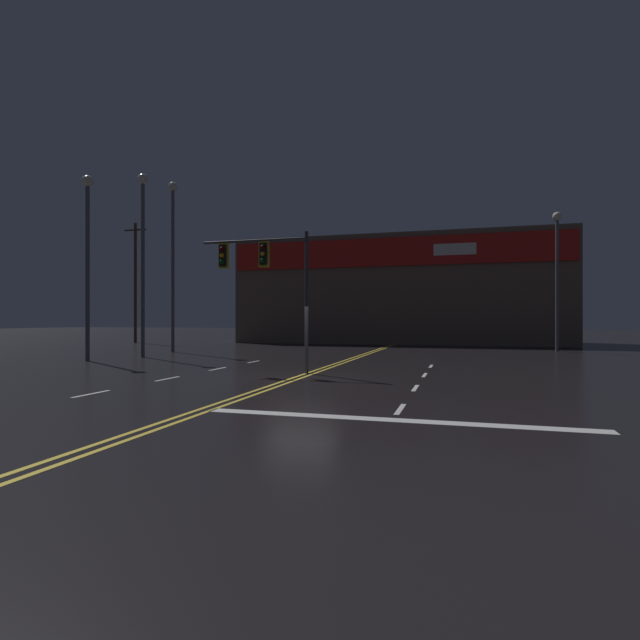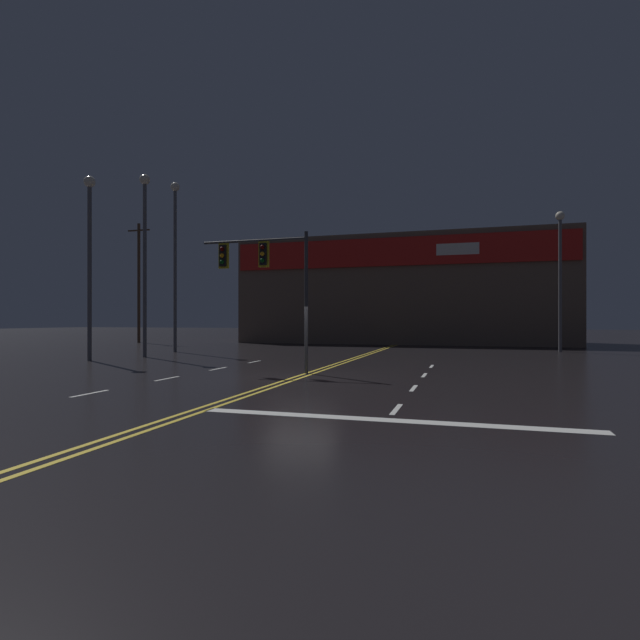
# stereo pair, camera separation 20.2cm
# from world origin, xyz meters

# --- Properties ---
(ground_plane) EXTENTS (200.00, 200.00, 0.00)m
(ground_plane) POSITION_xyz_m (0.00, 0.00, 0.00)
(ground_plane) COLOR black
(road_markings) EXTENTS (12.35, 60.00, 0.01)m
(road_markings) POSITION_xyz_m (0.70, -1.12, 0.00)
(road_markings) COLOR gold
(road_markings) RESTS_ON ground
(traffic_signal_median) EXTENTS (4.34, 0.36, 5.31)m
(traffic_signal_median) POSITION_xyz_m (-1.91, 1.14, 4.05)
(traffic_signal_median) COLOR #38383D
(traffic_signal_median) RESTS_ON ground
(streetlight_near_left) EXTENTS (0.56, 0.56, 9.09)m
(streetlight_near_left) POSITION_xyz_m (-12.20, 3.66, 5.83)
(streetlight_near_left) COLOR #59595E
(streetlight_near_left) RESTS_ON ground
(streetlight_near_right) EXTENTS (0.56, 0.56, 10.65)m
(streetlight_near_right) POSITION_xyz_m (-12.00, 10.78, 6.68)
(streetlight_near_right) COLOR #59595E
(streetlight_near_right) RESTS_ON ground
(streetlight_median_approach) EXTENTS (0.56, 0.56, 9.87)m
(streetlight_median_approach) POSITION_xyz_m (-11.09, 6.49, 6.26)
(streetlight_median_approach) COLOR #59595E
(streetlight_median_approach) RESTS_ON ground
(streetlight_far_left) EXTENTS (0.56, 0.56, 8.87)m
(streetlight_far_left) POSITION_xyz_m (11.21, 17.95, 5.71)
(streetlight_far_left) COLOR #59595E
(streetlight_far_left) RESTS_ON ground
(building_backdrop) EXTENTS (27.64, 10.23, 9.08)m
(building_backdrop) POSITION_xyz_m (0.00, 28.44, 4.55)
(building_backdrop) COLOR brown
(building_backdrop) RESTS_ON ground
(utility_pole_row) EXTENTS (45.91, 0.26, 10.57)m
(utility_pole_row) POSITION_xyz_m (-1.39, 21.15, 5.28)
(utility_pole_row) COLOR #4C3828
(utility_pole_row) RESTS_ON ground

